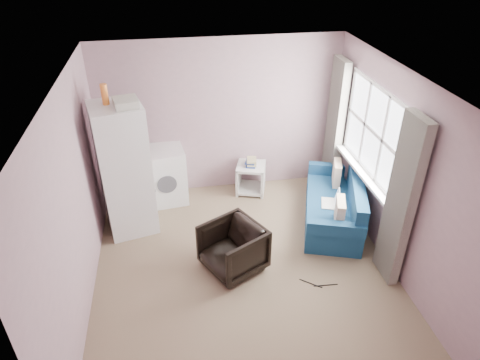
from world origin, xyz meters
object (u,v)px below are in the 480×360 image
object	(u,v)px
sofa	(337,206)
fridge	(125,169)
washing_machine	(164,173)
side_table	(251,176)
armchair	(233,246)

from	to	relation	value
sofa	fridge	bearing A→B (deg)	-169.16
washing_machine	sofa	world-z (taller)	washing_machine
side_table	fridge	bearing A→B (deg)	-161.40
fridge	washing_machine	distance (m)	0.97
fridge	sofa	bearing A→B (deg)	-20.74
fridge	side_table	distance (m)	2.13
sofa	armchair	bearing A→B (deg)	-137.75
washing_machine	side_table	world-z (taller)	washing_machine
washing_machine	side_table	distance (m)	1.42
side_table	washing_machine	bearing A→B (deg)	179.20
washing_machine	side_table	size ratio (longest dim) A/B	1.47
fridge	sofa	xyz separation A→B (m)	(3.01, -0.40, -0.69)
armchair	side_table	size ratio (longest dim) A/B	1.15
fridge	side_table	xyz separation A→B (m)	(1.91, 0.64, -0.68)
sofa	side_table	bearing A→B (deg)	154.84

